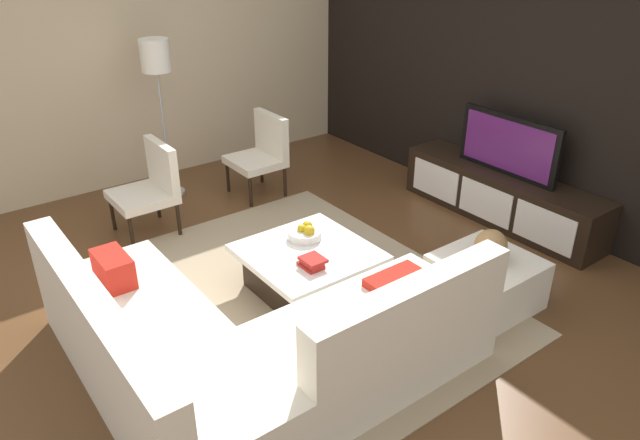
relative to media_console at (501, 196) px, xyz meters
The scene contains 15 objects.
ground_plane 2.41m from the media_console, 90.00° to the right, with size 14.00×14.00×0.00m, color brown.
feature_wall_back 1.19m from the media_console, 90.00° to the left, with size 6.40×0.12×2.80m, color black.
side_wall_left 4.05m from the media_console, 145.54° to the right, with size 0.12×5.20×2.80m, color beige.
area_rug 2.41m from the media_console, 92.39° to the right, with size 3.19×2.49×0.01m, color tan.
media_console is the anchor object (origin of this frame).
television 0.54m from the media_console, 90.00° to the left, with size 1.09×0.06×0.58m.
sectional_couch 3.28m from the media_console, 81.19° to the right, with size 2.26×2.38×0.85m.
coffee_table 2.30m from the media_console, 92.49° to the right, with size 0.96×0.96×0.38m.
accent_chair_near 3.41m from the media_console, 123.04° to the right, with size 0.57×0.54×0.87m.
floor_lamp 3.68m from the media_console, 137.30° to the right, with size 0.30×0.30×1.66m.
ottoman 1.56m from the media_console, 56.01° to the right, with size 0.70×0.70×0.40m, color silver.
fruit_bowl 2.22m from the media_console, 97.20° to the right, with size 0.28×0.28×0.14m.
accent_chair_far 2.52m from the media_console, 142.44° to the right, with size 0.56×0.51×0.87m.
decorative_ball 1.58m from the media_console, 56.01° to the right, with size 0.25×0.25×0.25m, color #997247.
book_stack 2.43m from the media_console, 87.11° to the right, with size 0.20×0.16×0.08m.
Camera 1 is at (3.22, -2.28, 2.75)m, focal length 33.48 mm.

